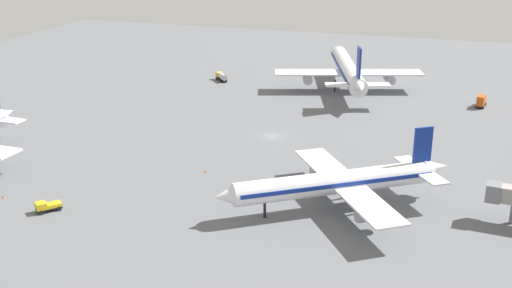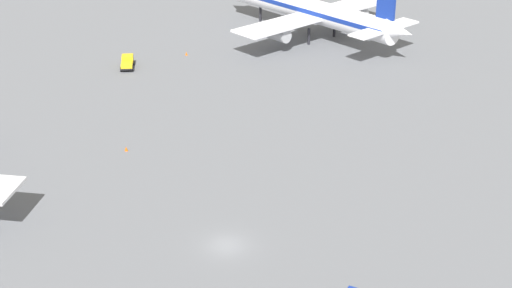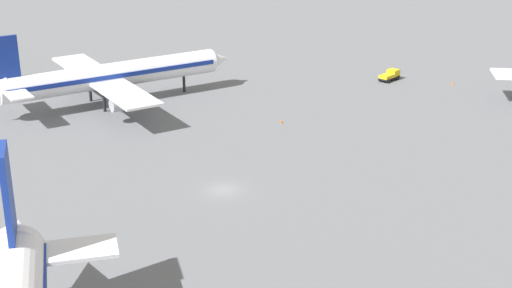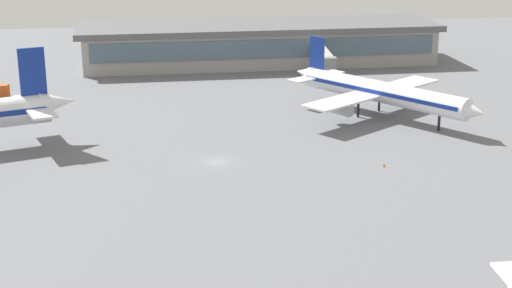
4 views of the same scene
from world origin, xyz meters
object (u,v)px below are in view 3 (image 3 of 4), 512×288
at_px(airplane_at_gate, 110,76).
at_px(pushback_tractor, 390,75).
at_px(safety_cone_near_gate, 453,83).
at_px(safety_cone_mid_apron, 281,121).

bearing_deg(airplane_at_gate, pushback_tractor, -15.24).
relative_size(airplane_at_gate, safety_cone_near_gate, 64.68).
bearing_deg(safety_cone_near_gate, pushback_tractor, -100.92).
distance_m(pushback_tractor, safety_cone_mid_apron, 32.48).
relative_size(pushback_tractor, safety_cone_near_gate, 7.64).
height_order(airplane_at_gate, pushback_tractor, airplane_at_gate).
xyz_separation_m(airplane_at_gate, safety_cone_near_gate, (-15.42, 60.01, -4.68)).
height_order(pushback_tractor, safety_cone_mid_apron, pushback_tractor).
bearing_deg(pushback_tractor, safety_cone_near_gate, -60.47).
bearing_deg(safety_cone_mid_apron, pushback_tractor, 142.62).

